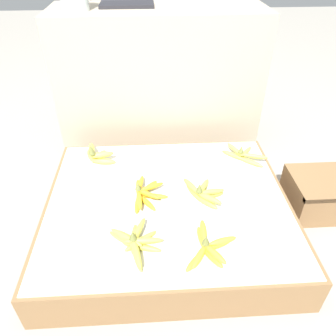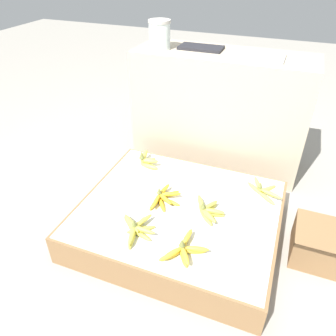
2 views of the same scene
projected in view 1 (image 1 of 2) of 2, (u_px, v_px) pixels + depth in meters
ground_plane at (168, 227)px, 1.57m from camera, size 10.00×10.00×0.00m
display_platform at (168, 214)px, 1.51m from camera, size 1.08×0.93×0.18m
back_vendor_table at (160, 80)px, 1.98m from camera, size 1.18×0.42×0.81m
wooden_crate at (328, 193)px, 1.62m from camera, size 0.38×0.28×0.18m
banana_bunch_front_midleft at (136, 242)px, 1.23m from camera, size 0.22×0.24×0.09m
banana_bunch_front_midright at (208, 247)px, 1.21m from camera, size 0.21×0.23×0.09m
banana_bunch_middle_midleft at (145, 193)px, 1.45m from camera, size 0.15×0.23×0.08m
banana_bunch_middle_midright at (203, 193)px, 1.45m from camera, size 0.18×0.19×0.09m
banana_bunch_back_left at (97, 155)px, 1.68m from camera, size 0.17×0.15×0.11m
banana_bunch_back_right at (243, 155)px, 1.70m from camera, size 0.22×0.20×0.09m
foam_tray_white at (209, 6)px, 1.71m from camera, size 0.21×0.21×0.02m
foam_tray_dark at (127, 4)px, 1.74m from camera, size 0.29×0.15×0.02m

